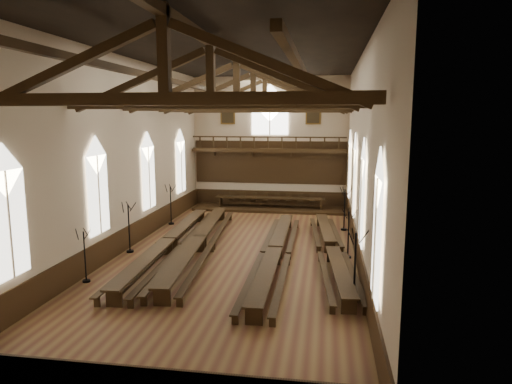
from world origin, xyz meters
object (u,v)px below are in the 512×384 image
Objects in this scene: candelabrum_left_mid at (129,237)px; candelabrum_right_far at (344,217)px; refectory_row_c at (275,250)px; high_table at (270,199)px; candelabrum_right_near at (354,280)px; candelabrum_right_mid at (348,243)px; candelabrum_left_near at (85,266)px; dais at (270,208)px; refectory_row_d at (331,247)px; refectory_row_a at (169,242)px; refectory_row_b at (199,240)px; candelabrum_left_far at (171,212)px.

candelabrum_left_mid is 0.98× the size of candelabrum_right_far.
candelabrum_left_mid reaches higher than refectory_row_c.
candelabrum_right_near reaches higher than high_table.
candelabrum_right_near is (5.32, -16.82, 0.03)m from high_table.
candelabrum_left_near is at bearing -155.09° from candelabrum_right_mid.
candelabrum_left_mid is at bearing 90.00° from candelabrum_left_near.
candelabrum_right_mid is at bearing 90.00° from candelabrum_right_near.
dais is at bearing 115.20° from candelabrum_right_mid.
candelabrum_left_near reaches higher than high_table.
refectory_row_d reaches higher than dais.
refectory_row_a is 1.04× the size of refectory_row_d.
refectory_row_a is 5.17× the size of candelabrum_right_near.
candelabrum_left_near reaches higher than refectory_row_c.
candelabrum_right_far is at bearing 36.39° from refectory_row_b.
candelabrum_left_near is 11.11m from candelabrum_right_near.
candelabrum_left_far is at bearing 151.32° from refectory_row_d.
refectory_row_d is 6.01× the size of candelabrum_left_near.
candelabrum_left_near is at bearing -90.00° from candelabrum_left_mid.
candelabrum_right_near is (11.10, -0.36, 0.15)m from candelabrum_left_near.
high_table is at bearing 133.57° from candelabrum_right_far.
refectory_row_b is 9.48m from candelabrum_right_near.
candelabrum_left_mid reaches higher than candelabrum_left_far.
candelabrum_left_near is at bearing -153.54° from refectory_row_d.
refectory_row_d is 0.87m from candelabrum_right_mid.
candelabrum_right_near reaches higher than dais.
candelabrum_right_near reaches higher than candelabrum_left_far.
dais is 12.52m from candelabrum_right_mid.
refectory_row_c is at bearing -117.03° from candelabrum_right_far.
candelabrum_right_far reaches higher than candelabrum_left_near.
candelabrum_left_far reaches higher than candelabrum_right_mid.
candelabrum_left_mid is at bearing -170.62° from refectory_row_a.
candelabrum_right_far is (9.10, 6.17, 0.26)m from refectory_row_a.
candelabrum_right_far reaches higher than refectory_row_c.
candelabrum_right_far is at bearing 81.75° from refectory_row_d.
candelabrum_left_mid is 1.07× the size of candelabrum_right_mid.
candelabrum_right_near reaches higher than refectory_row_a.
candelabrum_right_near is at bearing -72.45° from dais.
refectory_row_a is 2.04m from candelabrum_left_mid.
refectory_row_d is 12.21m from high_table.
candelabrum_left_near is at bearing -113.06° from refectory_row_a.
candelabrum_left_mid is (0.00, 4.37, 0.10)m from candelabrum_left_near.
candelabrum_left_near is 0.86× the size of candelabrum_right_far.
refectory_row_a reaches higher than dais.
dais is 4.58× the size of candelabrum_right_mid.
candelabrum_left_mid is 0.94× the size of candelabrum_right_near.
refectory_row_c is 5.37× the size of candelabrum_right_far.
refectory_row_b is 5.32× the size of candelabrum_right_near.
candelabrum_left_far is at bearing 108.37° from refectory_row_a.
dais is at bearing 78.27° from refectory_row_b.
candelabrum_right_near is at bearing -90.00° from candelabrum_right_far.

